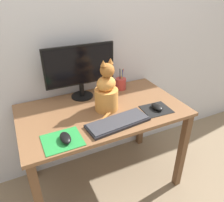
{
  "coord_description": "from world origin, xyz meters",
  "views": [
    {
      "loc": [
        -0.52,
        -1.24,
        1.53
      ],
      "look_at": [
        0.02,
        -0.11,
        0.84
      ],
      "focal_mm": 35.0,
      "sensor_mm": 36.0,
      "label": 1
    }
  ],
  "objects_px": {
    "keyboard": "(118,122)",
    "pen_cup": "(121,84)",
    "computer_mouse_left": "(65,138)",
    "cat": "(107,92)",
    "computer_mouse_right": "(157,107)",
    "monitor": "(80,69)"
  },
  "relations": [
    {
      "from": "keyboard",
      "to": "pen_cup",
      "type": "height_order",
      "value": "pen_cup"
    },
    {
      "from": "keyboard",
      "to": "computer_mouse_left",
      "type": "xyz_separation_m",
      "value": [
        -0.35,
        -0.02,
        0.01
      ]
    },
    {
      "from": "cat",
      "to": "pen_cup",
      "type": "height_order",
      "value": "cat"
    },
    {
      "from": "keyboard",
      "to": "pen_cup",
      "type": "distance_m",
      "value": 0.52
    },
    {
      "from": "keyboard",
      "to": "cat",
      "type": "xyz_separation_m",
      "value": [
        0.01,
        0.2,
        0.13
      ]
    },
    {
      "from": "keyboard",
      "to": "computer_mouse_right",
      "type": "xyz_separation_m",
      "value": [
        0.33,
        0.04,
        0.01
      ]
    },
    {
      "from": "cat",
      "to": "computer_mouse_right",
      "type": "bearing_deg",
      "value": -44.5
    },
    {
      "from": "computer_mouse_left",
      "to": "pen_cup",
      "type": "height_order",
      "value": "pen_cup"
    },
    {
      "from": "cat",
      "to": "pen_cup",
      "type": "relative_size",
      "value": 2.09
    },
    {
      "from": "monitor",
      "to": "pen_cup",
      "type": "xyz_separation_m",
      "value": [
        0.34,
        -0.01,
        -0.19
      ]
    },
    {
      "from": "monitor",
      "to": "keyboard",
      "type": "distance_m",
      "value": 0.51
    },
    {
      "from": "cat",
      "to": "monitor",
      "type": "bearing_deg",
      "value": 92.33
    },
    {
      "from": "cat",
      "to": "pen_cup",
      "type": "xyz_separation_m",
      "value": [
        0.24,
        0.25,
        -0.09
      ]
    },
    {
      "from": "computer_mouse_right",
      "to": "cat",
      "type": "xyz_separation_m",
      "value": [
        -0.32,
        0.16,
        0.12
      ]
    },
    {
      "from": "computer_mouse_right",
      "to": "monitor",
      "type": "bearing_deg",
      "value": 134.96
    },
    {
      "from": "pen_cup",
      "to": "computer_mouse_left",
      "type": "bearing_deg",
      "value": -141.86
    },
    {
      "from": "monitor",
      "to": "pen_cup",
      "type": "relative_size",
      "value": 3.02
    },
    {
      "from": "monitor",
      "to": "computer_mouse_left",
      "type": "distance_m",
      "value": 0.59
    },
    {
      "from": "monitor",
      "to": "computer_mouse_left",
      "type": "bearing_deg",
      "value": -118.75
    },
    {
      "from": "cat",
      "to": "pen_cup",
      "type": "bearing_deg",
      "value": 27.78
    },
    {
      "from": "keyboard",
      "to": "computer_mouse_left",
      "type": "bearing_deg",
      "value": 178.23
    },
    {
      "from": "computer_mouse_left",
      "to": "pen_cup",
      "type": "bearing_deg",
      "value": 38.14
    }
  ]
}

